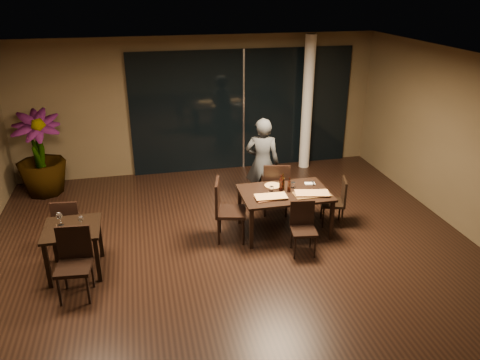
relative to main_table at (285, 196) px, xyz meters
name	(u,v)px	position (x,y,z in m)	size (l,w,h in m)	color
ground	(237,262)	(-1.00, -0.80, -0.68)	(8.00, 8.00, 0.00)	black
wall_back	(198,105)	(-1.00, 3.25, 0.82)	(8.00, 0.10, 3.00)	#4C3F29
ceiling	(237,66)	(-1.00, -0.80, 2.34)	(8.00, 8.00, 0.04)	silver
window_panel	(243,110)	(0.00, 3.16, 0.67)	(5.00, 0.06, 2.70)	black
column	(307,104)	(1.40, 2.85, 0.82)	(0.24, 0.24, 3.00)	silver
main_table	(285,196)	(0.00, 0.00, 0.00)	(1.50, 1.00, 0.75)	black
side_table	(73,235)	(-3.40, -0.50, -0.05)	(0.80, 0.80, 0.75)	black
chair_main_far	(276,186)	(0.04, 0.64, -0.10)	(0.58, 0.58, 1.03)	black
chair_main_near	(303,225)	(0.09, -0.68, -0.20)	(0.44, 0.44, 0.84)	black
chair_main_left	(225,207)	(-1.04, -0.03, -0.08)	(0.59, 0.59, 1.06)	black
chair_main_right	(337,199)	(0.99, 0.05, -0.19)	(0.50, 0.50, 0.87)	black
chair_side_far	(68,222)	(-3.55, 0.17, -0.17)	(0.46, 0.46, 0.90)	black
chair_side_near	(74,259)	(-3.33, -1.05, -0.12)	(0.50, 0.50, 0.99)	black
diner	(262,163)	(-0.11, 1.08, 0.20)	(0.59, 0.40, 1.75)	#2B2E30
potted_plant	(40,154)	(-4.30, 2.58, 0.18)	(0.94, 0.94, 1.71)	#1F4B19
pizza_board_left	(271,198)	(-0.30, -0.18, 0.08)	(0.52, 0.26, 0.01)	#4D2B18
pizza_board_right	(312,194)	(0.41, -0.21, 0.08)	(0.61, 0.31, 0.01)	#4F3419
oblong_pizza_left	(271,197)	(-0.30, -0.18, 0.10)	(0.50, 0.24, 0.02)	#671309
oblong_pizza_right	(312,193)	(0.41, -0.21, 0.10)	(0.54, 0.25, 0.02)	maroon
round_pizza	(273,186)	(-0.13, 0.27, 0.08)	(0.28, 0.28, 0.01)	red
bottle_a	(281,183)	(-0.06, 0.05, 0.22)	(0.06, 0.06, 0.29)	black
bottle_b	(289,185)	(0.07, -0.01, 0.20)	(0.06, 0.06, 0.25)	black
bottle_c	(283,182)	(-0.01, 0.11, 0.22)	(0.06, 0.06, 0.29)	black
tumbler_left	(272,189)	(-0.21, 0.09, 0.12)	(0.07, 0.07, 0.08)	white
tumbler_right	(293,185)	(0.19, 0.14, 0.12)	(0.08, 0.08, 0.10)	white
napkin_near	(318,192)	(0.54, -0.13, 0.08)	(0.18, 0.10, 0.01)	white
napkin_far	(310,184)	(0.53, 0.22, 0.08)	(0.18, 0.10, 0.01)	silver
wine_glass_a	(60,219)	(-3.56, -0.40, 0.17)	(0.09, 0.09, 0.20)	white
wine_glass_b	(81,221)	(-3.26, -0.50, 0.15)	(0.07, 0.07, 0.16)	white
side_napkin	(75,232)	(-3.34, -0.66, 0.08)	(0.18, 0.11, 0.01)	silver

